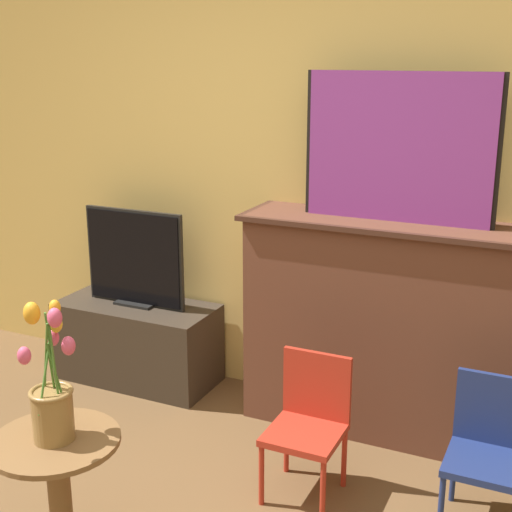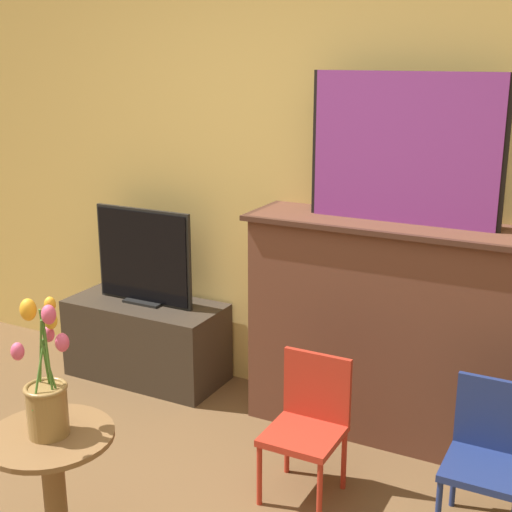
{
  "view_description": "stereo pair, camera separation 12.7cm",
  "coord_description": "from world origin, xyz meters",
  "px_view_note": "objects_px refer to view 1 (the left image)",
  "views": [
    {
      "loc": [
        1.23,
        -1.36,
        1.87
      ],
      "look_at": [
        0.03,
        1.22,
        1.05
      ],
      "focal_mm": 50.0,
      "sensor_mm": 36.0,
      "label": 1
    },
    {
      "loc": [
        1.35,
        -1.3,
        1.87
      ],
      "look_at": [
        0.03,
        1.22,
        1.05
      ],
      "focal_mm": 50.0,
      "sensor_mm": 36.0,
      "label": 2
    }
  ],
  "objects_px": {
    "tv_monitor": "(135,259)",
    "chair_red": "(309,418)",
    "chair_blue": "(489,445)",
    "painting": "(399,148)",
    "vase_tulips": "(52,395)"
  },
  "relations": [
    {
      "from": "painting",
      "to": "chair_blue",
      "type": "height_order",
      "value": "painting"
    },
    {
      "from": "chair_red",
      "to": "vase_tulips",
      "type": "relative_size",
      "value": 1.26
    },
    {
      "from": "tv_monitor",
      "to": "chair_red",
      "type": "distance_m",
      "value": 1.5
    },
    {
      "from": "chair_red",
      "to": "vase_tulips",
      "type": "xyz_separation_m",
      "value": [
        -0.61,
        -0.9,
        0.39
      ]
    },
    {
      "from": "vase_tulips",
      "to": "chair_red",
      "type": "bearing_deg",
      "value": 55.68
    },
    {
      "from": "tv_monitor",
      "to": "chair_blue",
      "type": "height_order",
      "value": "tv_monitor"
    },
    {
      "from": "vase_tulips",
      "to": "chair_blue",
      "type": "bearing_deg",
      "value": 36.39
    },
    {
      "from": "chair_blue",
      "to": "vase_tulips",
      "type": "height_order",
      "value": "vase_tulips"
    },
    {
      "from": "painting",
      "to": "chair_red",
      "type": "xyz_separation_m",
      "value": [
        -0.17,
        -0.66,
        -1.1
      ]
    },
    {
      "from": "chair_red",
      "to": "tv_monitor",
      "type": "bearing_deg",
      "value": 154.59
    },
    {
      "from": "chair_blue",
      "to": "vase_tulips",
      "type": "distance_m",
      "value": 1.72
    },
    {
      "from": "painting",
      "to": "chair_red",
      "type": "relative_size",
      "value": 1.47
    },
    {
      "from": "chair_red",
      "to": "painting",
      "type": "bearing_deg",
      "value": 75.96
    },
    {
      "from": "chair_blue",
      "to": "tv_monitor",
      "type": "bearing_deg",
      "value": 165.62
    },
    {
      "from": "tv_monitor",
      "to": "painting",
      "type": "bearing_deg",
      "value": 1.65
    }
  ]
}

